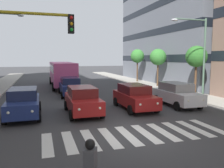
{
  "coord_description": "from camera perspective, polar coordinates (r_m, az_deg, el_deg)",
  "views": [
    {
      "loc": [
        4.2,
        9.6,
        3.56
      ],
      "look_at": [
        -1.08,
        -7.44,
        1.53
      ],
      "focal_mm": 36.89,
      "sensor_mm": 36.0,
      "label": 1
    }
  ],
  "objects": [
    {
      "name": "building_left_block_0",
      "position": [
        36.18,
        15.44,
        17.34
      ],
      "size": [
        8.08,
        22.17,
        21.03
      ],
      "color": "slate",
      "rests_on": "ground_plane"
    },
    {
      "name": "car_row2_0",
      "position": [
        22.04,
        -10.27,
        -0.59
      ],
      "size": [
        2.02,
        4.44,
        1.72
      ],
      "color": "navy",
      "rests_on": "ground_plane"
    },
    {
      "name": "street_tree_3",
      "position": [
        33.7,
        6.32,
        6.84
      ],
      "size": [
        1.96,
        1.96,
        4.66
      ],
      "color": "#513823",
      "rests_on": "sidewalk_left"
    },
    {
      "name": "street_tree_1",
      "position": [
        22.5,
        20.18,
        6.34
      ],
      "size": [
        1.95,
        1.95,
        4.52
      ],
      "color": "#513823",
      "rests_on": "sidewalk_left"
    },
    {
      "name": "car_2",
      "position": [
        14.81,
        -7.31,
        -3.97
      ],
      "size": [
        2.02,
        4.44,
        1.72
      ],
      "color": "maroon",
      "rests_on": "ground_plane"
    },
    {
      "name": "car_1",
      "position": [
        16.05,
        5.63,
        -3.13
      ],
      "size": [
        2.02,
        4.44,
        1.72
      ],
      "color": "maroon",
      "rests_on": "ground_plane"
    },
    {
      "name": "bus_behind_traffic",
      "position": [
        29.03,
        -12.31,
        2.98
      ],
      "size": [
        2.78,
        10.5,
        3.0
      ],
      "color": "#DB5193",
      "rests_on": "ground_plane"
    },
    {
      "name": "ground_plane",
      "position": [
        11.07,
        6.22,
        -12.31
      ],
      "size": [
        180.0,
        180.0,
        0.0
      ],
      "primitive_type": "plane",
      "color": "#38383A"
    },
    {
      "name": "street_lamp_left",
      "position": [
        19.65,
        20.67,
        7.96
      ],
      "size": [
        3.17,
        0.28,
        6.51
      ],
      "color": "#4C6B56",
      "rests_on": "sidewalk_left"
    },
    {
      "name": "street_tree_2",
      "position": [
        28.57,
        11.33,
        6.5
      ],
      "size": [
        1.99,
        1.99,
        4.51
      ],
      "color": "#513823",
      "rests_on": "sidewalk_left"
    },
    {
      "name": "car_3",
      "position": [
        14.93,
        -21.12,
        -4.27
      ],
      "size": [
        2.02,
        4.44,
        1.72
      ],
      "color": "navy",
      "rests_on": "ground_plane"
    },
    {
      "name": "crosswalk_markings",
      "position": [
        11.07,
        6.22,
        -12.29
      ],
      "size": [
        8.55,
        2.8,
        0.01
      ],
      "color": "silver",
      "rests_on": "ground_plane"
    },
    {
      "name": "car_0",
      "position": [
        17.8,
        15.72,
        -2.4
      ],
      "size": [
        2.02,
        4.44,
        1.72
      ],
      "color": "silver",
      "rests_on": "ground_plane"
    }
  ]
}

